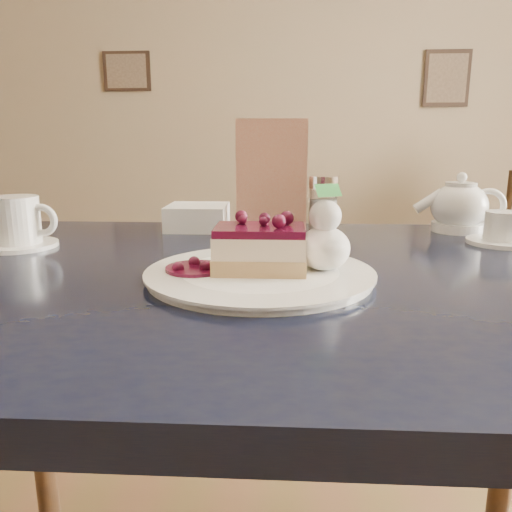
# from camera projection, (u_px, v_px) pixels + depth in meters

# --- Properties ---
(main_table) EXTENTS (1.32, 0.89, 0.81)m
(main_table) POSITION_uv_depth(u_px,v_px,m) (261.00, 321.00, 0.79)
(main_table) COLOR black
(main_table) RESTS_ON ground
(dessert_plate) EXTENTS (0.32, 0.32, 0.01)m
(dessert_plate) POSITION_uv_depth(u_px,v_px,m) (260.00, 275.00, 0.72)
(dessert_plate) COLOR white
(dessert_plate) RESTS_ON main_table
(cheesecake_slice) EXTENTS (0.13, 0.09, 0.06)m
(cheesecake_slice) POSITION_uv_depth(u_px,v_px,m) (260.00, 249.00, 0.71)
(cheesecake_slice) COLOR #E0AF77
(cheesecake_slice) RESTS_ON dessert_plate
(whipped_cream) EXTENTS (0.07, 0.07, 0.07)m
(whipped_cream) POSITION_uv_depth(u_px,v_px,m) (324.00, 248.00, 0.71)
(whipped_cream) COLOR white
(whipped_cream) RESTS_ON dessert_plate
(berry_sauce) EXTENTS (0.09, 0.09, 0.01)m
(berry_sauce) POSITION_uv_depth(u_px,v_px,m) (196.00, 269.00, 0.71)
(berry_sauce) COLOR #380922
(berry_sauce) RESTS_ON dessert_plate
(coffee_set) EXTENTS (0.15, 0.14, 0.09)m
(coffee_set) POSITION_uv_depth(u_px,v_px,m) (18.00, 225.00, 0.92)
(coffee_set) COLOR white
(coffee_set) RESTS_ON main_table
(tea_set) EXTENTS (0.22, 0.25, 0.11)m
(tea_set) POSITION_uv_depth(u_px,v_px,m) (467.00, 212.00, 1.05)
(tea_set) COLOR white
(tea_set) RESTS_ON main_table
(menu_card) EXTENTS (0.15, 0.04, 0.24)m
(menu_card) POSITION_uv_depth(u_px,v_px,m) (271.00, 176.00, 1.07)
(menu_card) COLOR beige
(menu_card) RESTS_ON main_table
(sugar_shaker) EXTENTS (0.06, 0.06, 0.12)m
(sugar_shaker) POSITION_uv_depth(u_px,v_px,m) (323.00, 203.00, 1.08)
(sugar_shaker) COLOR white
(sugar_shaker) RESTS_ON main_table
(napkin_stack) EXTENTS (0.13, 0.13, 0.05)m
(napkin_stack) POSITION_uv_depth(u_px,v_px,m) (198.00, 217.00, 1.11)
(napkin_stack) COLOR white
(napkin_stack) RESTS_ON main_table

